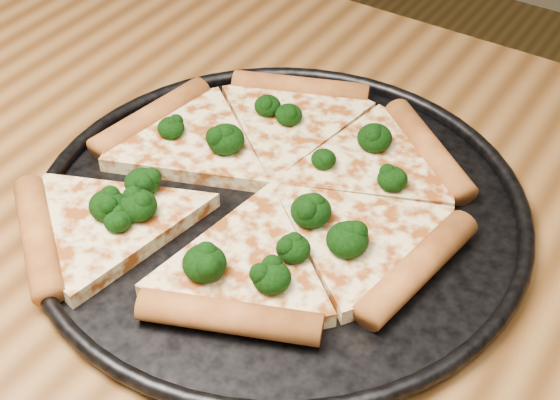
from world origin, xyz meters
The scene contains 4 objects.
dining_table centered at (0.00, 0.00, 0.66)m, with size 1.20×0.90×0.75m.
pizza_pan centered at (0.11, 0.09, 0.76)m, with size 0.42×0.42×0.02m.
pizza centered at (0.09, 0.09, 0.77)m, with size 0.35×0.38×0.03m.
broccoli_florets centered at (0.09, 0.07, 0.78)m, with size 0.23×0.24×0.03m.
Camera 1 is at (0.39, -0.34, 1.22)m, focal length 52.93 mm.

